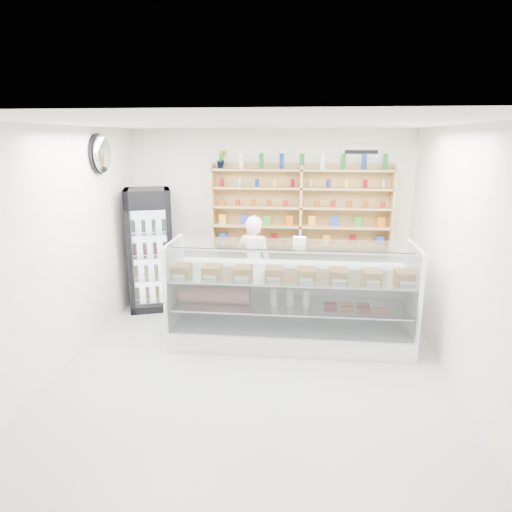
# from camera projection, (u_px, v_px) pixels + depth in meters

# --- Properties ---
(room) EXTENTS (5.00, 5.00, 5.00)m
(room) POSITION_uv_depth(u_px,v_px,m) (253.00, 256.00, 5.01)
(room) COLOR #ABABB0
(room) RESTS_ON ground
(display_counter) EXTENTS (3.13, 0.94, 1.36)m
(display_counter) POSITION_uv_depth(u_px,v_px,m) (290.00, 316.00, 6.04)
(display_counter) COLOR white
(display_counter) RESTS_ON floor
(shop_worker) EXTENTS (0.64, 0.50, 1.53)m
(shop_worker) POSITION_uv_depth(u_px,v_px,m) (254.00, 264.00, 7.04)
(shop_worker) COLOR white
(shop_worker) RESTS_ON floor
(drinks_cooler) EXTENTS (0.86, 0.85, 1.91)m
(drinks_cooler) POSITION_uv_depth(u_px,v_px,m) (150.00, 249.00, 7.17)
(drinks_cooler) COLOR black
(drinks_cooler) RESTS_ON floor
(wall_shelving) EXTENTS (2.84, 0.28, 1.33)m
(wall_shelving) POSITION_uv_depth(u_px,v_px,m) (301.00, 208.00, 7.16)
(wall_shelving) COLOR tan
(wall_shelving) RESTS_ON back_wall
(potted_plant) EXTENTS (0.18, 0.16, 0.28)m
(potted_plant) POSITION_uv_depth(u_px,v_px,m) (222.00, 159.00, 7.10)
(potted_plant) COLOR #1E6626
(potted_plant) RESTS_ON wall_shelving
(security_mirror) EXTENTS (0.15, 0.50, 0.50)m
(security_mirror) POSITION_uv_depth(u_px,v_px,m) (102.00, 154.00, 6.12)
(security_mirror) COLOR silver
(security_mirror) RESTS_ON left_wall
(wall_sign) EXTENTS (0.62, 0.03, 0.20)m
(wall_sign) POSITION_uv_depth(u_px,v_px,m) (361.00, 152.00, 6.98)
(wall_sign) COLOR white
(wall_sign) RESTS_ON back_wall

